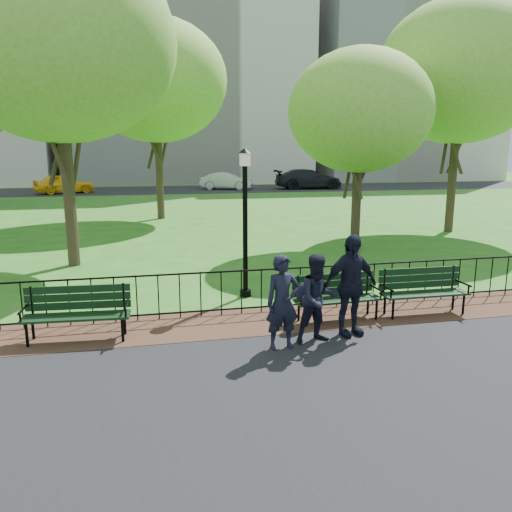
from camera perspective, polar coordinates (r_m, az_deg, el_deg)
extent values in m
plane|color=#206119|center=(8.38, 7.87, -10.36)|extent=(120.00, 120.00, 0.00)
cube|color=black|center=(5.70, 20.86, -22.54)|extent=(60.00, 9.20, 0.01)
cube|color=#392217|center=(9.70, 4.77, -7.05)|extent=(60.00, 1.60, 0.01)
cube|color=black|center=(42.45, -8.93, 7.49)|extent=(70.00, 9.00, 0.01)
cylinder|color=black|center=(9.92, 3.99, -1.40)|extent=(24.00, 0.04, 0.04)
cylinder|color=black|center=(10.12, 3.93, -5.59)|extent=(24.00, 0.04, 0.04)
cylinder|color=black|center=(10.03, 3.96, -3.79)|extent=(0.02, 0.02, 0.90)
cube|color=beige|center=(56.70, -8.23, 23.83)|extent=(24.00, 15.00, 30.00)
cube|color=beige|center=(62.92, 15.65, 19.56)|extent=(20.00, 15.00, 24.00)
cube|color=black|center=(9.53, 9.37, -4.96)|extent=(1.69, 0.54, 0.04)
cube|color=black|center=(9.66, 8.82, -2.75)|extent=(1.67, 0.13, 0.42)
cylinder|color=black|center=(9.17, 5.65, -6.91)|extent=(0.05, 0.05, 0.42)
cylinder|color=black|center=(9.78, 13.60, -5.99)|extent=(0.05, 0.05, 0.42)
cylinder|color=black|center=(9.47, 4.90, -6.29)|extent=(0.05, 0.05, 0.42)
cylinder|color=black|center=(10.06, 12.67, -5.45)|extent=(0.05, 0.05, 0.42)
cylinder|color=black|center=(9.18, 4.93, -4.41)|extent=(0.07, 0.52, 0.04)
cylinder|color=black|center=(9.84, 13.56, -3.59)|extent=(0.07, 0.52, 0.04)
ellipsoid|color=black|center=(9.12, 5.65, -4.25)|extent=(0.37, 0.27, 0.39)
cube|color=black|center=(8.94, -19.84, -6.54)|extent=(1.78, 0.59, 0.04)
cube|color=black|center=(9.08, -19.69, -4.03)|extent=(1.75, 0.16, 0.44)
cylinder|color=black|center=(9.03, -24.73, -8.23)|extent=(0.05, 0.05, 0.44)
cylinder|color=black|center=(8.72, -15.01, -8.20)|extent=(0.05, 0.05, 0.44)
cylinder|color=black|center=(9.35, -24.15, -7.50)|extent=(0.05, 0.05, 0.44)
cylinder|color=black|center=(9.05, -14.78, -7.45)|extent=(0.05, 0.05, 0.44)
cylinder|color=black|center=(9.09, -25.06, -5.51)|extent=(0.08, 0.55, 0.04)
cylinder|color=black|center=(8.76, -14.58, -5.38)|extent=(0.08, 0.55, 0.04)
cube|color=black|center=(10.29, 18.73, -4.11)|extent=(1.73, 0.48, 0.04)
cube|color=black|center=(10.42, 18.17, -2.00)|extent=(1.72, 0.06, 0.43)
cylinder|color=black|center=(9.86, 15.39, -5.91)|extent=(0.05, 0.05, 0.43)
cylinder|color=black|center=(10.61, 22.62, -5.14)|extent=(0.05, 0.05, 0.43)
cylinder|color=black|center=(10.15, 14.50, -5.34)|extent=(0.05, 0.05, 0.43)
cylinder|color=black|center=(10.88, 21.60, -4.65)|extent=(0.05, 0.05, 0.43)
cylinder|color=black|center=(9.86, 14.71, -3.50)|extent=(0.05, 0.54, 0.04)
cylinder|color=black|center=(10.68, 22.57, -2.86)|extent=(0.05, 0.54, 0.04)
cylinder|color=black|center=(11.10, -1.21, -4.25)|extent=(0.25, 0.25, 0.14)
cylinder|color=black|center=(10.79, -1.24, 2.79)|extent=(0.11, 0.11, 2.90)
cube|color=beige|center=(10.66, -1.28, 10.98)|extent=(0.20, 0.20, 0.27)
cone|color=black|center=(10.66, -1.28, 11.95)|extent=(0.29, 0.29, 0.11)
cylinder|color=#2D2116|center=(14.73, -20.52, 5.97)|extent=(0.33, 0.33, 3.65)
ellipsoid|color=olive|center=(14.94, -21.76, 21.93)|extent=(6.16, 6.16, 5.23)
cylinder|color=#2D2116|center=(16.71, 11.36, 5.44)|extent=(0.30, 0.30, 2.69)
ellipsoid|color=olive|center=(16.66, 11.81, 15.92)|extent=(4.54, 4.54, 3.86)
cylinder|color=#2D2116|center=(21.29, 21.48, 7.61)|extent=(0.34, 0.34, 3.74)
ellipsoid|color=olive|center=(21.45, 22.38, 18.92)|extent=(6.29, 6.29, 5.35)
cylinder|color=#2D2116|center=(24.15, -10.95, 8.75)|extent=(0.34, 0.34, 3.85)
ellipsoid|color=olive|center=(24.32, -11.38, 19.04)|extent=(6.48, 6.48, 5.51)
imported|color=black|center=(8.03, 3.06, -5.31)|extent=(0.59, 0.41, 1.54)
imported|color=black|center=(8.35, 7.12, -4.86)|extent=(0.77, 0.48, 1.50)
imported|color=black|center=(8.73, 10.71, -3.31)|extent=(1.10, 0.60, 1.77)
imported|color=yellow|center=(40.75, -21.08, 7.72)|extent=(4.67, 3.22, 1.48)
imported|color=#B0B3B8|center=(42.21, -3.37, 8.56)|extent=(4.55, 3.00, 1.42)
imported|color=black|center=(43.16, 6.00, 8.75)|extent=(5.85, 2.70, 1.66)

